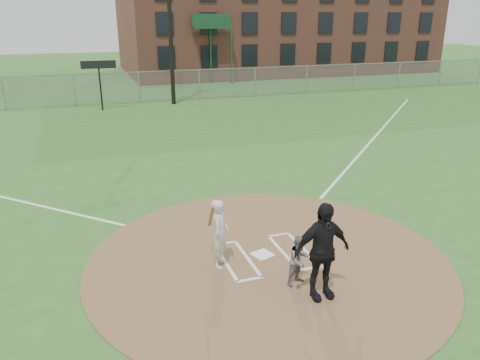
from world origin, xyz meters
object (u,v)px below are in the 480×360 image
object	(u,v)px
home_plate	(263,255)
umpire	(322,251)
batter_at_plate	(220,233)
catcher	(299,260)

from	to	relation	value
home_plate	umpire	world-z (taller)	umpire
umpire	batter_at_plate	xyz separation A→B (m)	(-1.54, 1.83, -0.21)
home_plate	umpire	distance (m)	2.25
batter_at_plate	home_plate	bearing A→B (deg)	6.57
home_plate	catcher	size ratio (longest dim) A/B	0.40
home_plate	catcher	world-z (taller)	catcher
home_plate	catcher	bearing A→B (deg)	-79.02
umpire	batter_at_plate	bearing A→B (deg)	129.36
home_plate	umpire	size ratio (longest dim) A/B	0.22
home_plate	batter_at_plate	world-z (taller)	batter_at_plate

